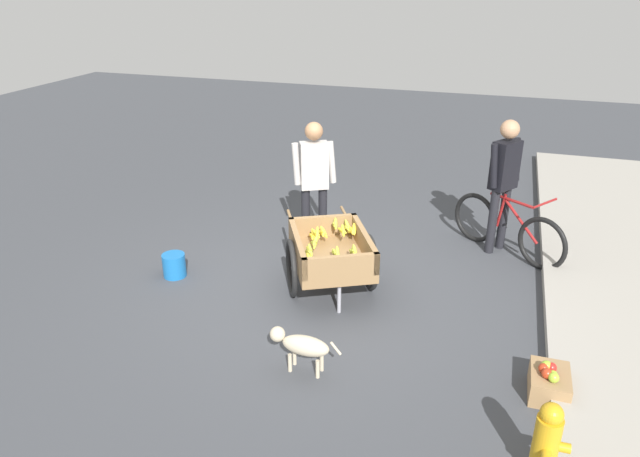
{
  "coord_description": "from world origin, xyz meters",
  "views": [
    {
      "loc": [
        5.5,
        1.85,
        3.33
      ],
      "look_at": [
        -0.01,
        0.08,
        0.75
      ],
      "focal_mm": 32.95,
      "sensor_mm": 36.0,
      "label": 1
    }
  ],
  "objects_px": {
    "fruit_cart": "(331,255)",
    "bicycle": "(507,228)",
    "vendor_person": "(314,174)",
    "apple_crate": "(549,382)",
    "fire_hydrant": "(546,444)",
    "plastic_bucket": "(174,265)",
    "dog": "(301,345)",
    "cyclist_person": "(504,174)"
  },
  "relations": [
    {
      "from": "vendor_person",
      "to": "fire_hydrant",
      "type": "relative_size",
      "value": 2.46
    },
    {
      "from": "vendor_person",
      "to": "plastic_bucket",
      "type": "distance_m",
      "value": 2.01
    },
    {
      "from": "fruit_cart",
      "to": "bicycle",
      "type": "relative_size",
      "value": 1.3
    },
    {
      "from": "vendor_person",
      "to": "apple_crate",
      "type": "bearing_deg",
      "value": 52.47
    },
    {
      "from": "bicycle",
      "to": "apple_crate",
      "type": "relative_size",
      "value": 3.17
    },
    {
      "from": "bicycle",
      "to": "fire_hydrant",
      "type": "bearing_deg",
      "value": 5.59
    },
    {
      "from": "bicycle",
      "to": "vendor_person",
      "type": "bearing_deg",
      "value": -77.19
    },
    {
      "from": "cyclist_person",
      "to": "apple_crate",
      "type": "distance_m",
      "value": 2.97
    },
    {
      "from": "bicycle",
      "to": "apple_crate",
      "type": "xyz_separation_m",
      "value": [
        2.69,
        0.44,
        -0.22
      ]
    },
    {
      "from": "apple_crate",
      "to": "cyclist_person",
      "type": "bearing_deg",
      "value": -168.52
    },
    {
      "from": "bicycle",
      "to": "fire_hydrant",
      "type": "distance_m",
      "value": 3.68
    },
    {
      "from": "fruit_cart",
      "to": "fire_hydrant",
      "type": "xyz_separation_m",
      "value": [
        2.12,
        2.19,
        -0.11
      ]
    },
    {
      "from": "fire_hydrant",
      "to": "dog",
      "type": "bearing_deg",
      "value": -108.05
    },
    {
      "from": "plastic_bucket",
      "to": "apple_crate",
      "type": "bearing_deg",
      "value": 77.76
    },
    {
      "from": "bicycle",
      "to": "cyclist_person",
      "type": "bearing_deg",
      "value": -124.97
    },
    {
      "from": "plastic_bucket",
      "to": "vendor_person",
      "type": "bearing_deg",
      "value": 133.72
    },
    {
      "from": "vendor_person",
      "to": "cyclist_person",
      "type": "distance_m",
      "value": 2.32
    },
    {
      "from": "cyclist_person",
      "to": "plastic_bucket",
      "type": "distance_m",
      "value": 4.12
    },
    {
      "from": "cyclist_person",
      "to": "plastic_bucket",
      "type": "bearing_deg",
      "value": -62.09
    },
    {
      "from": "plastic_bucket",
      "to": "apple_crate",
      "type": "height_order",
      "value": "apple_crate"
    },
    {
      "from": "bicycle",
      "to": "dog",
      "type": "height_order",
      "value": "bicycle"
    },
    {
      "from": "dog",
      "to": "apple_crate",
      "type": "relative_size",
      "value": 1.53
    },
    {
      "from": "fire_hydrant",
      "to": "plastic_bucket",
      "type": "height_order",
      "value": "fire_hydrant"
    },
    {
      "from": "fruit_cart",
      "to": "dog",
      "type": "xyz_separation_m",
      "value": [
        1.46,
        0.17,
        -0.17
      ]
    },
    {
      "from": "dog",
      "to": "apple_crate",
      "type": "distance_m",
      "value": 2.13
    },
    {
      "from": "vendor_person",
      "to": "fruit_cart",
      "type": "bearing_deg",
      "value": 27.68
    },
    {
      "from": "fire_hydrant",
      "to": "fruit_cart",
      "type": "bearing_deg",
      "value": -134.07
    },
    {
      "from": "dog",
      "to": "fruit_cart",
      "type": "bearing_deg",
      "value": -173.4
    },
    {
      "from": "vendor_person",
      "to": "plastic_bucket",
      "type": "relative_size",
      "value": 5.92
    },
    {
      "from": "fruit_cart",
      "to": "dog",
      "type": "height_order",
      "value": "fruit_cart"
    },
    {
      "from": "vendor_person",
      "to": "apple_crate",
      "type": "relative_size",
      "value": 3.74
    },
    {
      "from": "fruit_cart",
      "to": "fire_hydrant",
      "type": "distance_m",
      "value": 3.05
    },
    {
      "from": "fruit_cart",
      "to": "bicycle",
      "type": "distance_m",
      "value": 2.4
    },
    {
      "from": "plastic_bucket",
      "to": "apple_crate",
      "type": "relative_size",
      "value": 0.63
    },
    {
      "from": "bicycle",
      "to": "cyclist_person",
      "type": "distance_m",
      "value": 0.69
    },
    {
      "from": "vendor_person",
      "to": "dog",
      "type": "distance_m",
      "value": 2.67
    },
    {
      "from": "apple_crate",
      "to": "plastic_bucket",
      "type": "bearing_deg",
      "value": -102.24
    },
    {
      "from": "plastic_bucket",
      "to": "apple_crate",
      "type": "xyz_separation_m",
      "value": [
        0.89,
        4.12,
        -0.01
      ]
    },
    {
      "from": "vendor_person",
      "to": "plastic_bucket",
      "type": "bearing_deg",
      "value": -46.28
    },
    {
      "from": "dog",
      "to": "apple_crate",
      "type": "xyz_separation_m",
      "value": [
        -0.32,
        2.1,
        -0.14
      ]
    },
    {
      "from": "fire_hydrant",
      "to": "plastic_bucket",
      "type": "relative_size",
      "value": 2.41
    },
    {
      "from": "bicycle",
      "to": "dog",
      "type": "xyz_separation_m",
      "value": [
        3.01,
        -1.66,
        -0.08
      ]
    }
  ]
}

